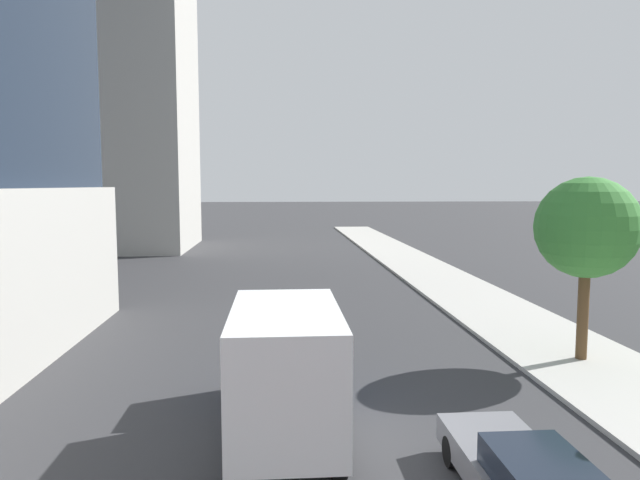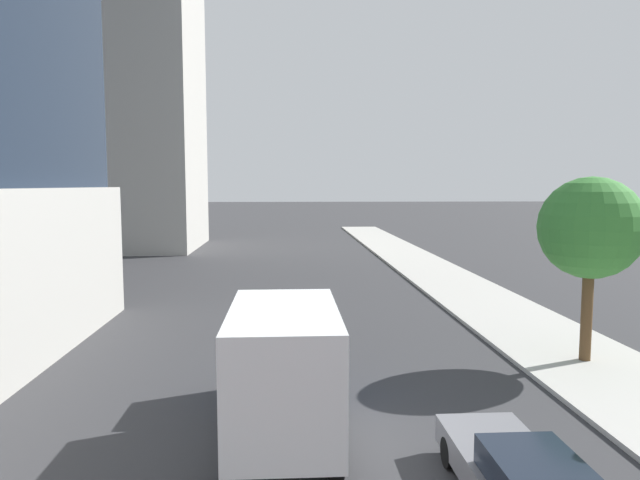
{
  "view_description": "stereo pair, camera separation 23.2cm",
  "coord_description": "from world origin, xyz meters",
  "views": [
    {
      "loc": [
        -1.81,
        2.52,
        5.93
      ],
      "look_at": [
        -0.73,
        17.03,
        4.5
      ],
      "focal_mm": 31.79,
      "sensor_mm": 36.0,
      "label": 1
    },
    {
      "loc": [
        -1.58,
        2.51,
        5.93
      ],
      "look_at": [
        -0.73,
        17.03,
        4.5
      ],
      "focal_mm": 31.79,
      "sensor_mm": 36.0,
      "label": 2
    }
  ],
  "objects": [
    {
      "name": "construction_building",
      "position": [
        -17.23,
        56.63,
        19.43
      ],
      "size": [
        24.66,
        20.56,
        43.7
      ],
      "color": "#B2AFA8",
      "rests_on": "ground"
    },
    {
      "name": "sidewalk",
      "position": [
        8.24,
        20.0,
        0.07
      ],
      "size": [
        4.68,
        120.0,
        0.15
      ],
      "primitive_type": "cube",
      "color": "#B2AFA8",
      "rests_on": "ground"
    },
    {
      "name": "box_truck",
      "position": [
        -1.66,
        15.36,
        1.81
      ],
      "size": [
        2.37,
        6.52,
        3.25
      ],
      "color": "#1E4799",
      "rests_on": "ground"
    },
    {
      "name": "street_tree",
      "position": [
        8.24,
        20.23,
        4.51
      ],
      "size": [
        3.32,
        3.32,
        6.05
      ],
      "color": "brown",
      "rests_on": "sidewalk"
    }
  ]
}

